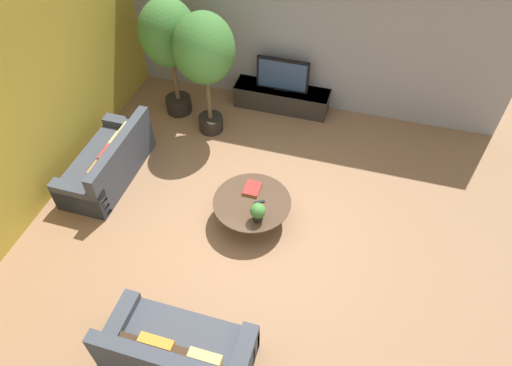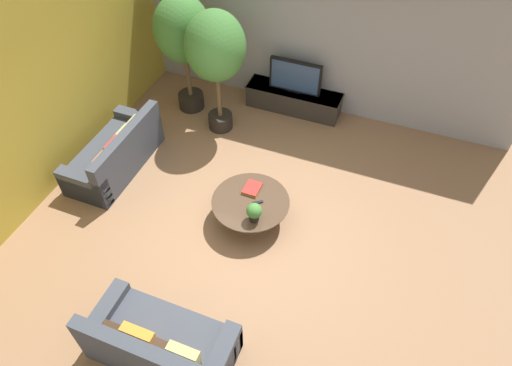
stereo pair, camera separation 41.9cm
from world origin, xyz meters
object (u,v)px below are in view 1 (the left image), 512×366
Objects in this scene: couch_near_entry at (178,352)px; coffee_table at (252,206)px; media_console at (282,98)px; potted_palm_corner at (204,53)px; television at (283,75)px; potted_plant_tabletop at (258,212)px; couch_by_wall at (109,163)px; potted_palm_tall at (169,38)px.

coffee_table is at bearing -94.75° from couch_near_entry.
media_console is 0.81× the size of potted_palm_corner.
coffee_table is at bearing -53.85° from potted_palm_corner.
potted_plant_tabletop is at bearing -82.21° from television.
coffee_table is 0.64× the size of couch_by_wall.
coffee_table is (0.25, -2.83, 0.06)m from media_console.
potted_plant_tabletop is (2.30, -2.48, -0.97)m from potted_palm_tall.
couch_by_wall is 6.00× the size of potted_plant_tabletop.
potted_palm_corner is (-1.09, -1.00, 1.37)m from media_console.
couch_by_wall is 3.49m from couch_near_entry.
potted_palm_corner is at bearing -137.49° from media_console.
television reaches higher than coffee_table.
couch_near_entry is at bearing 41.70° from couch_by_wall.
television is at bearing 19.09° from potted_palm_tall.
couch_near_entry is (2.32, -2.60, 0.00)m from couch_by_wall.
media_console is 0.82× the size of potted_palm_tall.
coffee_table is 0.51× the size of potted_palm_corner.
couch_by_wall is (-2.27, -2.60, 0.06)m from media_console.
media_console is 1.06× the size of couch_near_entry.
potted_plant_tabletop is (1.52, -2.13, -1.02)m from potted_palm_corner.
potted_palm_corner reaches higher than potted_plant_tabletop.
media_console is 2.01m from potted_palm_corner.
couch_by_wall is 0.80× the size of potted_palm_corner.
potted_palm_tall is 3.52m from potted_plant_tabletop.
coffee_table is 2.53m from couch_by_wall.
couch_by_wall reaches higher than potted_plant_tabletop.
media_console reaches higher than coffee_table.
media_console is at bearing 97.79° from potted_plant_tabletop.
potted_palm_tall is at bearing 168.56° from couch_by_wall.
potted_plant_tabletop is at bearing -54.58° from potted_palm_corner.
potted_palm_corner is 7.46× the size of potted_plant_tabletop.
television is 3.16m from potted_plant_tabletop.
potted_plant_tabletop is (2.69, -0.53, 0.29)m from couch_by_wall.
coffee_table is at bearing -84.95° from television.
media_console is at bearing 95.05° from coffee_table.
television reaches higher than couch_by_wall.
couch_by_wall is at bearing -131.09° from media_console.
couch_by_wall is 1.06× the size of couch_near_entry.
couch_near_entry is 0.77× the size of potted_palm_tall.
television is at bearing -90.00° from media_console.
potted_palm_tall is at bearing -67.08° from couch_near_entry.
couch_by_wall is 0.82× the size of potted_palm_tall.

